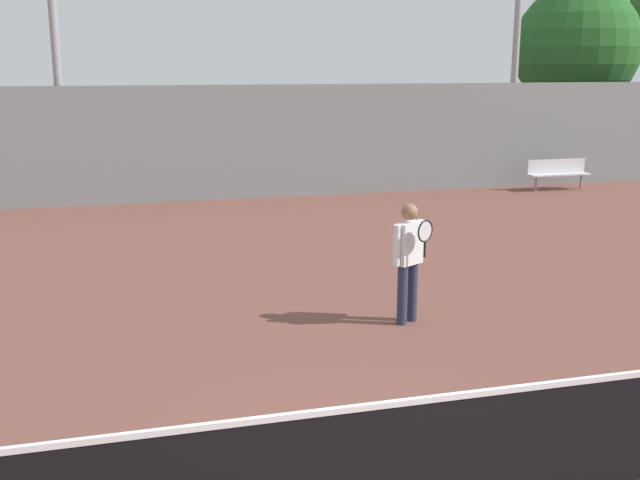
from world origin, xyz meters
The scene contains 5 objects.
tennis_net centered at (0.00, 0.00, 0.53)m, with size 10.53×0.09×1.03m.
tennis_player centered at (1.91, 4.38, 0.98)m, with size 0.55×0.52×1.71m.
bench_courtside_far centered at (10.35, 14.00, 0.55)m, with size 1.85×0.40×0.88m.
back_fence centered at (0.00, 14.92, 1.52)m, with size 35.94×0.06×3.04m.
tree_green_broad centered at (13.01, 17.55, 4.08)m, with size 4.16×4.16×6.19m.
Camera 1 is at (-1.89, -5.01, 3.57)m, focal length 42.00 mm.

